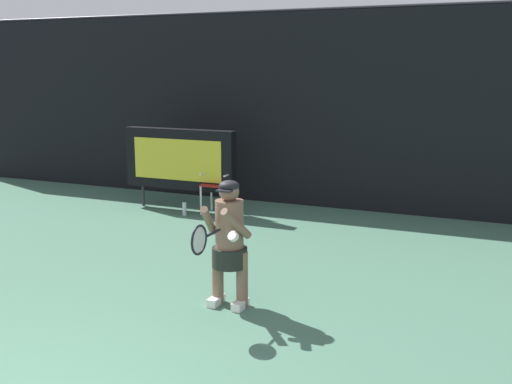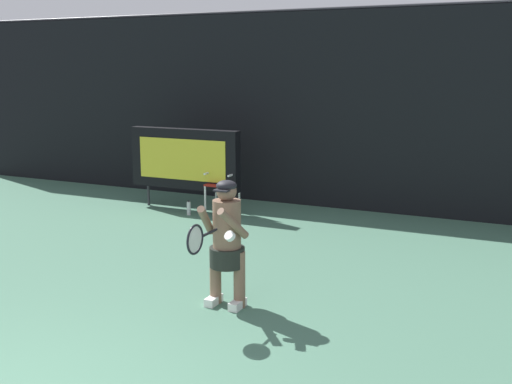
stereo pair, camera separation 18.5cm
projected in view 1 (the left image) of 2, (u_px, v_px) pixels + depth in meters
The scene contains 6 objects.
backdrop_screen at pixel (329, 111), 11.61m from camera, with size 18.00×0.12×3.66m.
scoreboard at pixel (180, 159), 11.53m from camera, with size 2.20×0.21×1.50m.
umpire_chair at pixel (220, 179), 11.32m from camera, with size 0.52×0.44×1.08m.
water_bottle at pixel (184, 209), 11.24m from camera, with size 0.07×0.07×0.27m.
tennis_player at pixel (229, 240), 6.88m from camera, with size 0.52×0.59×1.41m.
tennis_racket at pixel (200, 239), 6.32m from camera, with size 0.03×0.60×0.31m.
Camera 1 is at (3.49, -2.72, 2.62)m, focal length 44.28 mm.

